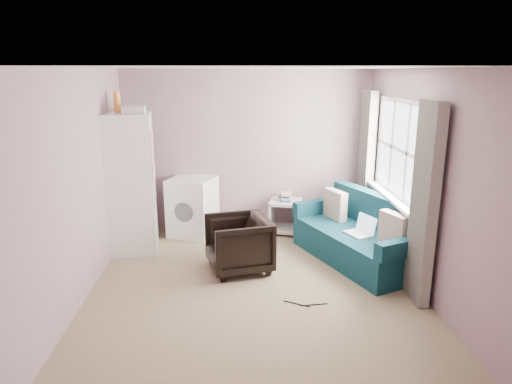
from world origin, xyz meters
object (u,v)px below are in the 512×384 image
side_table (286,214)px  sofa (361,237)px  armchair (238,241)px  fridge (130,182)px  washing_machine (193,205)px

side_table → sofa: size_ratio=0.30×
side_table → sofa: (0.88, -1.12, 0.01)m
armchair → fridge: size_ratio=0.35×
fridge → washing_machine: size_ratio=2.45×
side_table → sofa: sofa is taller
armchair → sofa: bearing=84.6°
side_table → armchair: bearing=-119.3°
washing_machine → side_table: 1.45m
fridge → side_table: (2.24, 0.58, -0.67)m
fridge → armchair: bearing=-34.2°
fridge → sofa: (3.12, -0.54, -0.66)m
armchair → fridge: 1.77m
armchair → fridge: (-1.48, 0.77, 0.59)m
fridge → washing_machine: bearing=29.0°
washing_machine → fridge: bearing=-124.5°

